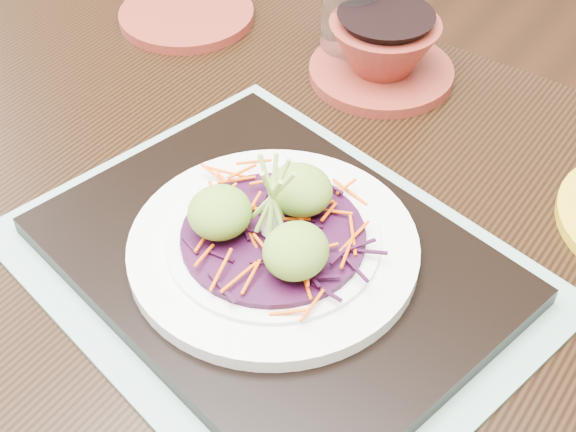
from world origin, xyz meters
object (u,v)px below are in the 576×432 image
Objects in this scene: water_glass at (349,18)px; serving_tray at (274,260)px; terracotta_bowl_set at (383,53)px; terracotta_side_plate at (187,15)px; dining_table at (288,325)px; white_plate at (273,246)px.

serving_tray is at bearing -68.35° from water_glass.
terracotta_side_plate is at bearing -173.53° from terracotta_bowl_set.
water_glass is at bearing 123.63° from serving_tray.
terracotta_bowl_set is (-0.07, 0.27, 0.12)m from dining_table.
white_plate is at bearing 11.97° from serving_tray.
water_glass is (-0.12, 0.31, 0.03)m from serving_tray.
terracotta_side_plate is 0.81× the size of terracotta_bowl_set.
white_plate is 0.41m from terracotta_side_plate.
terracotta_side_plate is (-0.31, 0.26, -0.01)m from serving_tray.
terracotta_bowl_set is at bearing 6.47° from terracotta_side_plate.
white_plate is 0.30m from terracotta_bowl_set.
water_glass is 0.45× the size of terracotta_bowl_set.
terracotta_bowl_set is (0.05, -0.02, -0.01)m from water_glass.
terracotta_bowl_set reaches higher than terracotta_side_plate.
serving_tray is 1.54× the size of white_plate.
serving_tray is 0.02m from white_plate.
serving_tray is 4.09× the size of water_glass.
dining_table is 0.34m from water_glass.
dining_table is 0.12m from white_plate.
dining_table is at bearing -66.86° from water_glass.
terracotta_bowl_set is (-0.07, 0.29, 0.00)m from white_plate.
dining_table is 3.13× the size of serving_tray.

